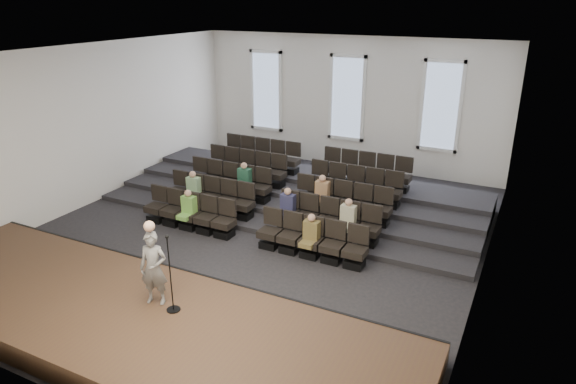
# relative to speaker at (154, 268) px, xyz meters

# --- Properties ---
(ground) EXTENTS (14.00, 14.00, 0.00)m
(ground) POSITION_rel_speaker_xyz_m (-0.31, 4.63, -1.28)
(ground) COLOR black
(ground) RESTS_ON ground
(ceiling) EXTENTS (12.00, 14.00, 0.02)m
(ceiling) POSITION_rel_speaker_xyz_m (-0.31, 4.63, 3.73)
(ceiling) COLOR white
(ceiling) RESTS_ON ground
(wall_back) EXTENTS (12.00, 0.04, 5.00)m
(wall_back) POSITION_rel_speaker_xyz_m (-0.31, 11.65, 1.22)
(wall_back) COLOR silver
(wall_back) RESTS_ON ground
(wall_front) EXTENTS (12.00, 0.04, 5.00)m
(wall_front) POSITION_rel_speaker_xyz_m (-0.31, -2.39, 1.22)
(wall_front) COLOR silver
(wall_front) RESTS_ON ground
(wall_left) EXTENTS (0.04, 14.00, 5.00)m
(wall_left) POSITION_rel_speaker_xyz_m (-6.33, 4.63, 1.22)
(wall_left) COLOR silver
(wall_left) RESTS_ON ground
(wall_right) EXTENTS (0.04, 14.00, 5.00)m
(wall_right) POSITION_rel_speaker_xyz_m (5.71, 4.63, 1.22)
(wall_right) COLOR silver
(wall_right) RESTS_ON ground
(stage) EXTENTS (11.80, 3.60, 0.50)m
(stage) POSITION_rel_speaker_xyz_m (-0.31, -0.47, -1.03)
(stage) COLOR #3E281A
(stage) RESTS_ON ground
(stage_lip) EXTENTS (11.80, 0.06, 0.52)m
(stage_lip) POSITION_rel_speaker_xyz_m (-0.31, 1.30, -1.03)
(stage_lip) COLOR black
(stage_lip) RESTS_ON ground
(risers) EXTENTS (11.80, 4.80, 0.60)m
(risers) POSITION_rel_speaker_xyz_m (-0.31, 7.80, -1.08)
(risers) COLOR black
(risers) RESTS_ON ground
(seating_rows) EXTENTS (6.80, 4.70, 1.67)m
(seating_rows) POSITION_rel_speaker_xyz_m (-0.31, 6.17, -0.60)
(seating_rows) COLOR black
(seating_rows) RESTS_ON ground
(windows) EXTENTS (8.44, 0.10, 3.24)m
(windows) POSITION_rel_speaker_xyz_m (-0.31, 11.58, 1.42)
(windows) COLOR white
(windows) RESTS_ON wall_back
(audience) EXTENTS (5.45, 2.64, 1.10)m
(audience) POSITION_rel_speaker_xyz_m (-0.21, 5.08, -0.45)
(audience) COLOR #6EAE45
(audience) RESTS_ON seating_rows
(speaker) EXTENTS (0.65, 0.52, 1.56)m
(speaker) POSITION_rel_speaker_xyz_m (0.00, 0.00, 0.00)
(speaker) COLOR slate
(speaker) RESTS_ON stage
(mic_stand) EXTENTS (0.28, 0.28, 1.65)m
(mic_stand) POSITION_rel_speaker_xyz_m (0.48, -0.08, -0.29)
(mic_stand) COLOR black
(mic_stand) RESTS_ON stage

